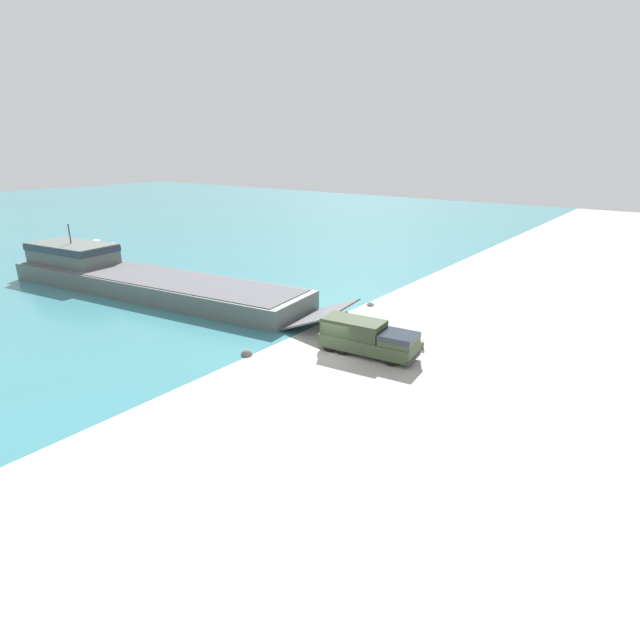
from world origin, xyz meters
TOP-DOWN VIEW (x-y plane):
  - ground_plane at (0.00, 0.00)m, footprint 240.00×240.00m
  - landing_craft at (1.61, 29.63)m, footprint 13.13×44.67m
  - military_truck at (1.70, -2.26)m, footprint 3.44×8.11m
  - soldier_on_ramp at (4.80, -1.74)m, footprint 0.31×0.47m
  - moored_boat_a at (10.40, 55.53)m, footprint 9.19×3.86m
  - mooring_bollard at (7.77, 3.96)m, footprint 0.30×0.30m
  - cargo_crate at (5.37, -5.01)m, footprint 0.92×0.98m
  - shoreline_rock_a at (12.99, 4.42)m, footprint 0.76×0.76m
  - shoreline_rock_b at (7.16, 5.64)m, footprint 1.17×1.17m
  - shoreline_rock_c at (-4.33, 5.43)m, footprint 0.93×0.93m

SIDE VIEW (x-z plane):
  - ground_plane at x=0.00m, z-range 0.00..0.00m
  - shoreline_rock_a at x=12.99m, z-range -0.38..0.38m
  - shoreline_rock_b at x=7.16m, z-range -0.58..0.58m
  - shoreline_rock_c at x=-4.33m, z-range -0.47..0.47m
  - cargo_crate at x=5.37m, z-range 0.00..0.65m
  - mooring_bollard at x=7.77m, z-range 0.04..0.85m
  - moored_boat_a at x=10.40m, z-range -0.27..1.34m
  - soldier_on_ramp at x=4.80m, z-range 0.13..1.80m
  - military_truck at x=1.70m, z-range 0.07..2.83m
  - landing_craft at x=1.61m, z-range -1.85..5.06m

